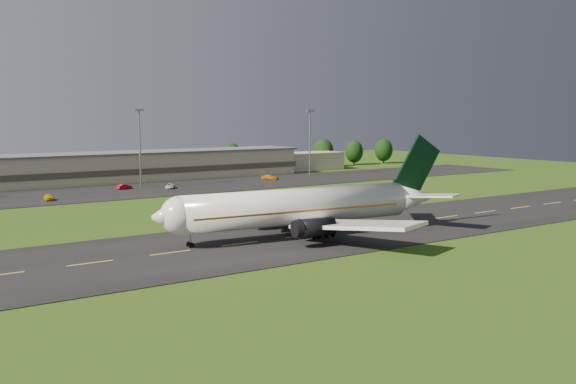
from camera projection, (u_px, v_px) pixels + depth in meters
ground at (301, 236)px, 100.19m from camera, size 360.00×360.00×0.00m
taxiway at (301, 236)px, 100.19m from camera, size 220.00×30.00×0.10m
apron at (134, 191)px, 159.31m from camera, size 260.00×30.00×0.10m
airliner at (302, 207)px, 99.63m from camera, size 51.24×41.95×15.57m
terminal at (124, 167)px, 182.27m from camera, size 145.00×16.00×8.40m
light_mast_centre at (140, 138)px, 167.14m from camera, size 2.40×1.20×20.35m
light_mast_east at (310, 135)px, 197.83m from camera, size 2.40×1.20×20.35m
tree_line at (198, 158)px, 205.04m from camera, size 196.27×9.33×10.36m
service_vehicle_a at (48, 197)px, 141.41m from camera, size 2.08×4.23×1.39m
service_vehicle_b at (124, 187)px, 162.50m from camera, size 4.14×2.28×1.29m
service_vehicle_c at (170, 186)px, 164.17m from camera, size 4.11×4.66×1.20m
service_vehicle_d at (270, 177)px, 185.88m from camera, size 4.88×5.03×1.45m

